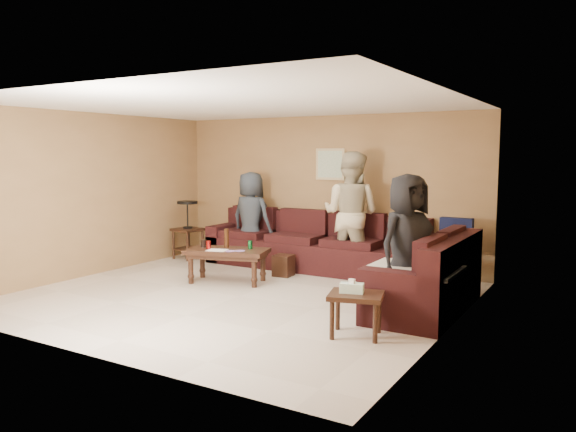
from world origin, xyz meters
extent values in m
plane|color=beige|center=(0.00, 0.00, 0.00)|extent=(5.50, 5.50, 0.00)
cube|color=white|center=(0.00, 0.00, 2.45)|extent=(5.50, 5.00, 0.10)
cube|color=olive|center=(0.00, 2.50, 1.25)|extent=(5.50, 0.10, 2.50)
cube|color=olive|center=(0.00, -2.50, 1.25)|extent=(5.50, 0.10, 2.50)
cube|color=olive|center=(-2.75, 0.00, 1.25)|extent=(0.10, 5.00, 2.50)
cube|color=olive|center=(2.75, 0.00, 1.25)|extent=(0.10, 5.00, 2.50)
cube|color=black|center=(0.00, 2.05, 0.23)|extent=(3.70, 0.90, 0.45)
cube|color=black|center=(0.00, 2.38, 0.68)|extent=(3.70, 0.24, 0.45)
cube|color=black|center=(-1.73, 2.05, 0.32)|extent=(0.24, 0.90, 0.63)
cube|color=black|center=(2.30, 0.60, 0.23)|extent=(0.90, 2.00, 0.45)
cube|color=black|center=(2.63, 0.60, 0.68)|extent=(0.24, 2.00, 0.45)
cube|color=black|center=(2.30, -0.28, 0.32)|extent=(0.90, 0.24, 0.63)
cube|color=black|center=(2.30, 2.05, 0.75)|extent=(0.45, 0.14, 0.45)
cube|color=beige|center=(2.30, 0.15, 0.58)|extent=(1.00, 0.85, 0.04)
cube|color=black|center=(-0.62, 0.58, 0.46)|extent=(1.29, 0.90, 0.06)
cube|color=black|center=(-0.62, 0.58, 0.39)|extent=(1.19, 0.79, 0.05)
cylinder|color=black|center=(-1.02, 0.24, 0.21)|extent=(0.07, 0.07, 0.43)
cylinder|color=black|center=(-0.10, 0.52, 0.21)|extent=(0.07, 0.07, 0.43)
cylinder|color=black|center=(-1.15, 0.65, 0.21)|extent=(0.07, 0.07, 0.43)
cylinder|color=black|center=(-0.23, 0.93, 0.21)|extent=(0.07, 0.07, 0.43)
cylinder|color=#A51412|center=(-0.87, 0.46, 0.55)|extent=(0.07, 0.07, 0.12)
cylinder|color=#147532|center=(-0.35, 0.78, 0.55)|extent=(0.07, 0.07, 0.12)
cylinder|color=black|center=(-0.71, 0.69, 0.63)|extent=(0.07, 0.07, 0.28)
cylinder|color=black|center=(-1.04, 0.55, 0.55)|extent=(0.08, 0.08, 0.11)
cube|color=silver|center=(-0.69, 0.43, 0.49)|extent=(0.33, 0.29, 0.00)
cylinder|color=#D64B98|center=(-0.48, 0.46, 0.49)|extent=(0.14, 0.14, 0.01)
cylinder|color=#D64B98|center=(-0.37, 0.55, 0.49)|extent=(0.14, 0.14, 0.01)
cube|color=black|center=(-2.35, 1.73, 0.53)|extent=(0.51, 0.51, 0.05)
cube|color=black|center=(-2.35, 1.73, 0.18)|extent=(0.45, 0.45, 0.03)
cylinder|color=black|center=(-2.56, 1.57, 0.26)|extent=(0.05, 0.05, 0.53)
cylinder|color=black|center=(-2.20, 1.53, 0.26)|extent=(0.05, 0.05, 0.53)
cylinder|color=black|center=(-2.51, 1.93, 0.26)|extent=(0.05, 0.05, 0.53)
cylinder|color=black|center=(-2.15, 1.89, 0.26)|extent=(0.05, 0.05, 0.53)
cylinder|color=black|center=(-2.35, 1.73, 0.56)|extent=(0.16, 0.16, 0.03)
cylinder|color=black|center=(-2.35, 1.73, 0.79)|extent=(0.03, 0.03, 0.44)
cylinder|color=black|center=(-2.35, 1.73, 1.01)|extent=(0.36, 0.36, 0.05)
cube|color=black|center=(1.99, -0.71, 0.42)|extent=(0.64, 0.57, 0.05)
cylinder|color=black|center=(1.82, -0.93, 0.21)|extent=(0.05, 0.05, 0.42)
cylinder|color=black|center=(2.24, -0.82, 0.21)|extent=(0.05, 0.05, 0.42)
cylinder|color=black|center=(1.73, -0.61, 0.21)|extent=(0.05, 0.05, 0.42)
cylinder|color=black|center=(2.15, -0.49, 0.21)|extent=(0.05, 0.05, 0.42)
cube|color=white|center=(1.94, -0.71, 0.50)|extent=(0.26, 0.18, 0.10)
cube|color=silver|center=(1.94, -0.71, 0.57)|extent=(0.06, 0.04, 0.05)
cube|color=black|center=(-0.14, 1.37, 0.16)|extent=(0.29, 0.29, 0.33)
cube|color=tan|center=(0.10, 2.48, 1.70)|extent=(0.52, 0.03, 0.52)
cube|color=beige|center=(0.10, 2.46, 1.70)|extent=(0.44, 0.01, 0.44)
imported|color=#293039|center=(-1.13, 1.95, 0.78)|extent=(0.79, 0.54, 1.57)
imported|color=#C2B490|center=(0.71, 1.97, 0.95)|extent=(0.93, 0.73, 1.91)
imported|color=black|center=(2.18, 0.26, 0.82)|extent=(0.81, 0.95, 1.65)
camera|label=1|loc=(4.24, -5.90, 1.87)|focal=35.00mm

